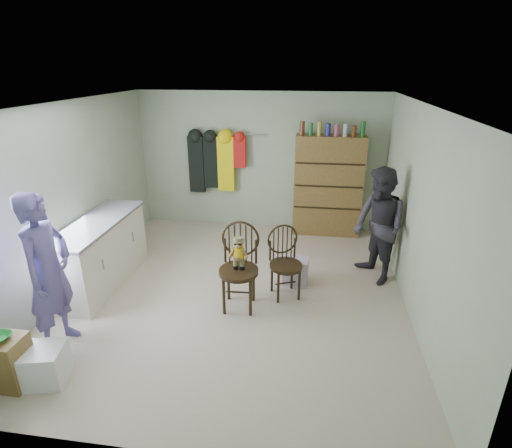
% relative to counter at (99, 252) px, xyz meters
% --- Properties ---
extents(ground_plane, '(5.00, 5.00, 0.00)m').
position_rel_counter_xyz_m(ground_plane, '(1.95, 0.00, -0.47)').
color(ground_plane, beige).
rests_on(ground_plane, ground).
extents(room_walls, '(5.00, 5.00, 5.00)m').
position_rel_counter_xyz_m(room_walls, '(1.95, 0.53, 1.11)').
color(room_walls, '#A5B497').
rests_on(room_walls, ground).
extents(counter, '(0.64, 1.86, 0.94)m').
position_rel_counter_xyz_m(counter, '(0.00, 0.00, 0.00)').
color(counter, silver).
rests_on(counter, ground).
extents(stool, '(0.37, 0.32, 0.53)m').
position_rel_counter_xyz_m(stool, '(0.09, -1.98, -0.21)').
color(stool, brown).
rests_on(stool, ground).
extents(bowl, '(0.19, 0.19, 0.05)m').
position_rel_counter_xyz_m(bowl, '(0.09, -1.98, 0.08)').
color(bowl, green).
rests_on(bowl, stool).
extents(plastic_tub, '(0.46, 0.45, 0.37)m').
position_rel_counter_xyz_m(plastic_tub, '(0.40, -1.89, -0.29)').
color(plastic_tub, white).
rests_on(plastic_tub, ground).
extents(chair_front, '(0.52, 0.52, 1.12)m').
position_rel_counter_xyz_m(chair_front, '(2.06, -0.29, 0.17)').
color(chair_front, black).
rests_on(chair_front, ground).
extents(chair_far, '(0.56, 0.56, 0.97)m').
position_rel_counter_xyz_m(chair_far, '(2.60, 0.07, 0.05)').
color(chair_far, black).
rests_on(chair_far, ground).
extents(striped_bag, '(0.36, 0.29, 0.37)m').
position_rel_counter_xyz_m(striped_bag, '(2.75, 0.38, -0.29)').
color(striped_bag, '#E5727B').
rests_on(striped_bag, ground).
extents(person_left, '(0.43, 0.65, 1.78)m').
position_rel_counter_xyz_m(person_left, '(0.21, -1.33, 0.42)').
color(person_left, '#5C5196').
rests_on(person_left, ground).
extents(person_right, '(0.92, 1.00, 1.66)m').
position_rel_counter_xyz_m(person_right, '(3.87, 0.66, 0.36)').
color(person_right, '#2D2B33').
rests_on(person_right, ground).
extents(dresser, '(1.20, 0.39, 2.06)m').
position_rel_counter_xyz_m(dresser, '(3.20, 2.30, 0.44)').
color(dresser, brown).
rests_on(dresser, ground).
extents(coat_rack, '(1.42, 0.12, 1.09)m').
position_rel_counter_xyz_m(coat_rack, '(1.12, 2.38, 0.78)').
color(coat_rack, '#99999E').
rests_on(coat_rack, ground).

